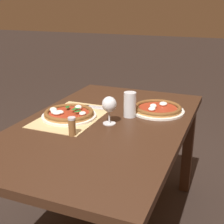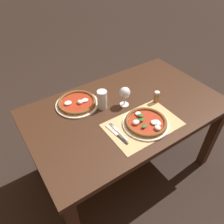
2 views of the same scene
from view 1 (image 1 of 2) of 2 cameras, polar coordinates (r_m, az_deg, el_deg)
dining_table at (r=1.76m, az=-1.46°, el=-4.89°), size 1.46×0.88×0.74m
paper_placemat at (r=1.82m, az=-7.29°, el=-0.81°), size 0.50×0.32×0.00m
pizza_near at (r=1.81m, az=-7.92°, el=-0.29°), size 0.32×0.32×0.05m
pizza_far at (r=1.91m, az=8.35°, el=0.61°), size 0.32×0.32×0.05m
wine_glass at (r=1.67m, az=-0.51°, el=1.20°), size 0.08×0.08×0.16m
pint_glass at (r=1.80m, az=3.29°, el=1.28°), size 0.07×0.07×0.15m
fork at (r=1.96m, az=-3.90°, el=0.82°), size 0.02×0.20×0.00m
knife at (r=1.98m, az=-3.88°, el=1.07°), size 0.04×0.22×0.01m
pepper_shaker at (r=1.55m, az=-7.32°, el=-2.63°), size 0.04×0.04×0.10m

